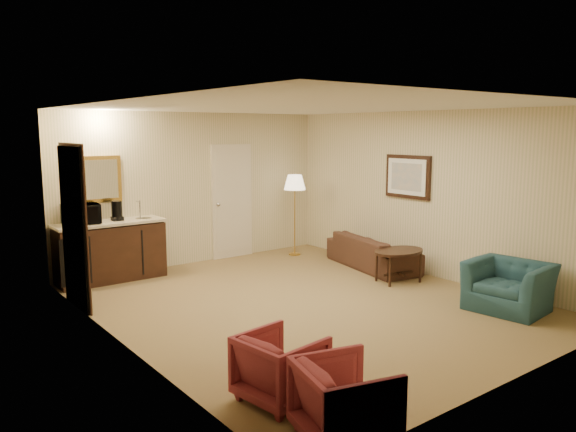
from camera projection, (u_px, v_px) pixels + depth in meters
name	position (u px, v px, depth m)	size (l,w,h in m)	color
ground	(305.00, 303.00, 7.55)	(6.00, 6.00, 0.00)	#916E4A
room_walls	(266.00, 172.00, 7.83)	(5.02, 6.01, 2.61)	beige
wetbar_cabinet	(111.00, 251.00, 8.62)	(1.64, 0.58, 0.92)	#331B10
sofa	(373.00, 246.00, 9.45)	(1.85, 0.54, 0.72)	black
teal_armchair	(509.00, 278.00, 7.20)	(0.97, 0.63, 0.84)	#204551
rose_chair_near	(281.00, 364.00, 4.79)	(0.63, 0.59, 0.65)	maroon
rose_chair_far	(345.00, 398.00, 4.16)	(0.66, 0.62, 0.68)	maroon
coffee_table	(398.00, 266.00, 8.56)	(0.87, 0.58, 0.50)	black
floor_lamp	(295.00, 215.00, 10.34)	(0.40, 0.40, 1.50)	gold
waste_bin	(153.00, 264.00, 9.00)	(0.27, 0.27, 0.34)	black
microwave	(81.00, 212.00, 8.31)	(0.53, 0.29, 0.36)	black
coffee_maker	(117.00, 211.00, 8.62)	(0.16, 0.16, 0.30)	black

